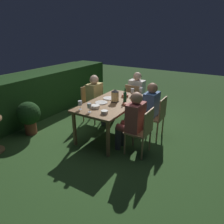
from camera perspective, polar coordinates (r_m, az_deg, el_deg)
name	(u,v)px	position (r m, az deg, el deg)	size (l,w,h in m)	color
ground_plane	(112,134)	(4.52, 0.00, -6.07)	(16.00, 16.00, 0.00)	#2D5123
dining_table	(112,105)	(4.24, 0.00, 2.06)	(1.67, 0.90, 0.74)	olive
chair_side_left_b	(157,115)	(4.31, 12.28, -0.93)	(0.42, 0.40, 0.87)	#9E7A51
person_in_blue	(148,107)	(4.31, 10.00, 1.45)	(0.38, 0.47, 1.15)	#426699
chair_side_left_a	(142,130)	(3.66, 8.31, -4.85)	(0.42, 0.40, 0.87)	#9E7A51
person_in_rust	(132,119)	(3.67, 5.64, -2.05)	(0.38, 0.47, 1.15)	#9E4C47
chair_head_far	(134,99)	(5.21, 6.17, 3.51)	(0.40, 0.42, 0.87)	#9E7A51
person_in_cream	(138,92)	(5.34, 7.14, 5.61)	(0.48, 0.38, 1.15)	white
chair_side_right_b	(90,102)	(5.05, -6.00, 2.90)	(0.42, 0.40, 0.87)	#9E7A51
person_in_mustard	(97,97)	(4.89, -4.23, 4.20)	(0.38, 0.47, 1.15)	tan
lantern_centerpiece	(115,95)	(4.19, 0.83, 4.75)	(0.15, 0.15, 0.27)	black
green_bottle_on_table	(125,97)	(4.21, 3.61, 4.21)	(0.07, 0.07, 0.29)	#144723
wine_glass_a	(132,91)	(4.62, 5.70, 5.88)	(0.08, 0.08, 0.17)	silver
wine_glass_b	(80,103)	(3.84, -8.89, 2.36)	(0.08, 0.08, 0.17)	silver
wine_glass_c	(141,90)	(4.70, 8.02, 6.04)	(0.08, 0.08, 0.17)	silver
wine_glass_d	(89,106)	(3.68, -6.31, 1.66)	(0.08, 0.08, 0.17)	silver
plate_a	(109,98)	(4.44, -0.82, 3.85)	(0.25, 0.25, 0.01)	white
plate_b	(101,103)	(4.18, -2.97, 2.65)	(0.25, 0.25, 0.01)	silver
bowl_olives	(95,106)	(3.91, -4.66, 1.55)	(0.17, 0.17, 0.05)	silver
bowl_bread	(125,95)	(4.56, 3.64, 4.60)	(0.15, 0.15, 0.06)	#9E5138
bowl_salad	(104,112)	(3.63, -2.11, -0.01)	(0.13, 0.13, 0.06)	silver
bowl_dip	(126,104)	(4.05, 3.80, 2.21)	(0.12, 0.12, 0.04)	#9E5138
hedge_backdrop	(37,94)	(5.77, -20.16, 4.72)	(5.00, 0.87, 1.09)	#1E4219
potted_plant_by_hedge	(29,115)	(4.70, -22.14, -0.78)	(0.49, 0.49, 0.72)	brown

